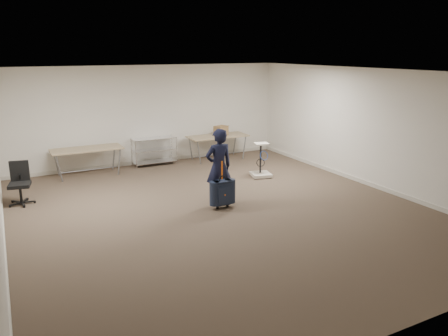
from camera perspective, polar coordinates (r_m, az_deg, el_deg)
ground at (r=9.01m, az=-0.41°, el=-5.64°), size 9.00×9.00×0.00m
room_shell at (r=10.17m, az=-3.94°, el=-2.90°), size 8.00×9.00×9.00m
folding_table_left at (r=11.89m, az=-17.47°, el=2.21°), size 1.80×0.75×0.73m
folding_table_right at (r=13.05m, az=-0.84°, el=4.03°), size 1.80×0.75×0.73m
wire_shelf at (r=12.62m, az=-9.10°, el=2.35°), size 1.22×0.47×0.80m
person at (r=9.18m, az=-0.70°, el=0.14°), size 0.60×0.39×1.64m
suitcase at (r=9.06m, az=-0.20°, el=-3.21°), size 0.37×0.22×1.01m
office_chair at (r=10.31m, az=-25.02°, el=-2.78°), size 0.55×0.55×0.91m
equipment_cart at (r=11.37m, az=4.85°, el=0.00°), size 0.59×0.59×0.90m
cardboard_box at (r=13.07m, az=-0.40°, el=4.91°), size 0.45×0.39×0.28m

